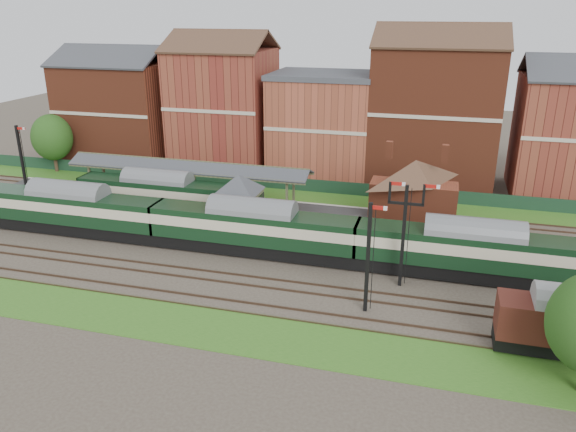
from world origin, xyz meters
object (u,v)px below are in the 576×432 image
(semaphore_bracket, at_px, (404,229))
(platform_railcar, at_px, (158,194))
(dmu_train, at_px, (253,228))
(goods_van_a, at_px, (547,322))
(signal_box, at_px, (239,204))

(semaphore_bracket, xyz_separation_m, platform_railcar, (-24.90, 9.00, -2.35))
(semaphore_bracket, relative_size, dmu_train, 0.15)
(goods_van_a, bearing_deg, signal_box, 153.20)
(platform_railcar, bearing_deg, semaphore_bracket, -19.87)
(dmu_train, height_order, goods_van_a, dmu_train)
(semaphore_bracket, xyz_separation_m, goods_van_a, (9.21, -6.50, -2.60))
(signal_box, height_order, goods_van_a, signal_box)
(dmu_train, relative_size, goods_van_a, 9.09)
(semaphore_bracket, xyz_separation_m, dmu_train, (-12.69, 2.50, -2.23))
(signal_box, height_order, dmu_train, signal_box)
(dmu_train, bearing_deg, semaphore_bracket, -11.14)
(platform_railcar, height_order, goods_van_a, platform_railcar)
(dmu_train, bearing_deg, signal_box, 125.84)
(signal_box, relative_size, semaphore_bracket, 0.73)
(dmu_train, distance_m, platform_railcar, 13.84)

